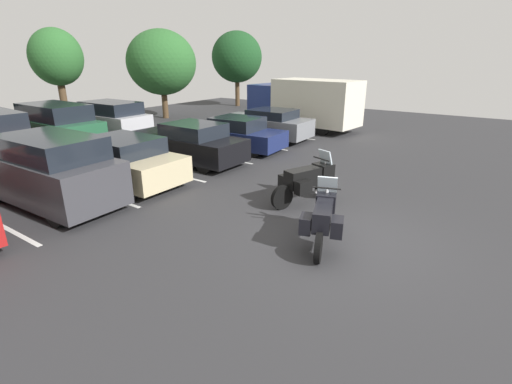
# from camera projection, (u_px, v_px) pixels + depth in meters

# --- Properties ---
(ground) EXTENTS (44.00, 44.00, 0.10)m
(ground) POSITION_uv_depth(u_px,v_px,m) (348.00, 241.00, 8.43)
(ground) COLOR #2D2D30
(motorcycle_touring) EXTENTS (2.06, 1.10, 1.35)m
(motorcycle_touring) POSITION_uv_depth(u_px,v_px,m) (323.00, 217.00, 8.02)
(motorcycle_touring) COLOR black
(motorcycle_touring) RESTS_ON ground
(motorcycle_second) EXTENTS (2.13, 1.19, 1.42)m
(motorcycle_second) POSITION_uv_depth(u_px,v_px,m) (307.00, 180.00, 10.29)
(motorcycle_second) COLOR black
(motorcycle_second) RESTS_ON ground
(parking_stripes) EXTENTS (21.45, 4.90, 0.01)m
(parking_stripes) POSITION_uv_depth(u_px,v_px,m) (88.00, 190.00, 11.45)
(parking_stripes) COLOR silver
(parking_stripes) RESTS_ON ground
(car_charcoal) EXTENTS (2.00, 4.55, 1.94)m
(car_charcoal) POSITION_uv_depth(u_px,v_px,m) (50.00, 171.00, 10.07)
(car_charcoal) COLOR #38383D
(car_charcoal) RESTS_ON ground
(car_champagne) EXTENTS (1.95, 4.55, 1.50)m
(car_champagne) POSITION_uv_depth(u_px,v_px,m) (120.00, 160.00, 11.93)
(car_champagne) COLOR #C1B289
(car_champagne) RESTS_ON ground
(car_black) EXTENTS (1.90, 4.90, 1.53)m
(car_black) POSITION_uv_depth(u_px,v_px,m) (187.00, 143.00, 14.34)
(car_black) COLOR black
(car_black) RESTS_ON ground
(car_navy) EXTENTS (2.15, 4.73, 1.41)m
(car_navy) POSITION_uv_depth(u_px,v_px,m) (233.00, 134.00, 16.34)
(car_navy) COLOR navy
(car_navy) RESTS_ON ground
(car_grey) EXTENTS (2.02, 4.60, 1.47)m
(car_grey) POSITION_uv_depth(u_px,v_px,m) (266.00, 124.00, 18.37)
(car_grey) COLOR slate
(car_grey) RESTS_ON ground
(car_far_green) EXTENTS (1.96, 4.88, 1.96)m
(car_far_green) POSITION_uv_depth(u_px,v_px,m) (56.00, 126.00, 16.38)
(car_far_green) COLOR #235638
(car_far_green) RESTS_ON ground
(car_far_silver) EXTENTS (1.98, 4.46, 1.81)m
(car_far_silver) POSITION_uv_depth(u_px,v_px,m) (109.00, 120.00, 18.44)
(car_far_silver) COLOR #B7B7BC
(car_far_silver) RESTS_ON ground
(box_truck) EXTENTS (2.89, 6.54, 2.71)m
(box_truck) POSITION_uv_depth(u_px,v_px,m) (304.00, 103.00, 20.72)
(box_truck) COLOR navy
(box_truck) RESTS_ON ground
(tree_far_left) EXTENTS (2.98, 2.98, 5.45)m
(tree_far_left) POSITION_uv_depth(u_px,v_px,m) (56.00, 58.00, 21.78)
(tree_far_left) COLOR #4C3823
(tree_far_left) RESTS_ON ground
(tree_far_right) EXTENTS (4.35, 4.35, 5.51)m
(tree_far_right) POSITION_uv_depth(u_px,v_px,m) (162.00, 63.00, 23.74)
(tree_far_right) COLOR #4C3823
(tree_far_right) RESTS_ON ground
(tree_rear) EXTENTS (3.99, 3.99, 5.79)m
(tree_rear) POSITION_uv_depth(u_px,v_px,m) (237.00, 57.00, 29.76)
(tree_rear) COLOR #4C3823
(tree_rear) RESTS_ON ground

